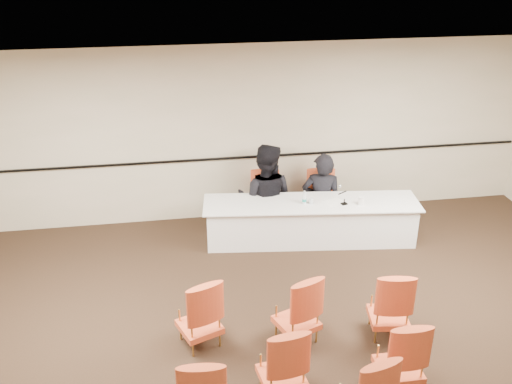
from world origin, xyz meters
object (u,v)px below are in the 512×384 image
(panelist_second_chair, at_px, (265,201))
(microphone, at_px, (345,196))
(panelist_main, at_px, (321,205))
(drinking_glass, at_px, (311,201))
(aud_chair_front_mid, at_px, (297,307))
(panel_table, at_px, (311,221))
(aud_chair_front_right, at_px, (390,302))
(aud_chair_back_right, at_px, (400,353))
(water_bottle, at_px, (304,197))
(panelist_second, at_px, (265,200))
(coffee_cup, at_px, (361,201))
(panelist_main_chair, at_px, (321,200))
(aud_chair_back_mid, at_px, (282,360))
(aud_chair_front_left, at_px, (199,311))

(panelist_second_chair, height_order, microphone, microphone)
(panelist_main, xyz_separation_m, drinking_glass, (-0.32, -0.54, 0.35))
(panelist_second_chair, relative_size, aud_chair_front_mid, 1.00)
(panel_table, xyz_separation_m, drinking_glass, (-0.02, -0.05, 0.39))
(panelist_main, distance_m, aud_chair_front_right, 2.93)
(panelist_second_chair, xyz_separation_m, microphone, (1.13, -0.75, 0.35))
(drinking_glass, xyz_separation_m, aud_chair_back_right, (0.17, -3.28, -0.26))
(panel_table, xyz_separation_m, water_bottle, (-0.12, -0.02, 0.45))
(water_bottle, xyz_separation_m, aud_chair_front_mid, (-0.64, -2.34, -0.32))
(water_bottle, bearing_deg, microphone, -11.14)
(aud_chair_back_right, bearing_deg, panelist_second_chair, 101.84)
(drinking_glass, distance_m, aud_chair_front_mid, 2.44)
(drinking_glass, bearing_deg, panel_table, 72.70)
(water_bottle, bearing_deg, aud_chair_front_mid, -105.37)
(panelist_main, bearing_deg, drinking_glass, 75.25)
(aud_chair_front_mid, height_order, aud_chair_front_right, same)
(panelist_second, xyz_separation_m, drinking_glass, (0.62, -0.65, 0.25))
(microphone, xyz_separation_m, aud_chair_front_mid, (-1.26, -2.22, -0.35))
(aud_chair_back_right, bearing_deg, coffee_cup, 79.81)
(panelist_main, height_order, panelist_main_chair, panelist_main)
(aud_chair_front_right, distance_m, aud_chair_back_right, 0.92)
(coffee_cup, height_order, aud_chair_back_mid, aud_chair_back_mid)
(drinking_glass, bearing_deg, panelist_main_chair, 59.30)
(water_bottle, distance_m, aud_chair_front_right, 2.49)
(panel_table, relative_size, aud_chair_front_right, 3.60)
(microphone, distance_m, aud_chair_front_left, 3.24)
(aud_chair_front_left, relative_size, aud_chair_front_mid, 1.00)
(aud_chair_back_right, bearing_deg, panelist_main, 88.21)
(aud_chair_front_right, bearing_deg, coffee_cup, 89.36)
(panelist_main_chair, distance_m, microphone, 0.75)
(panelist_second, distance_m, drinking_glass, 0.93)
(panelist_main_chair, distance_m, panelist_second_chair, 0.95)
(coffee_cup, xyz_separation_m, aud_chair_front_left, (-2.69, -2.04, -0.28))
(aud_chair_front_mid, distance_m, aud_chair_back_mid, 0.95)
(panel_table, distance_m, panelist_second_chair, 0.89)
(panelist_main_chair, distance_m, panelist_second, 0.95)
(aud_chair_front_right, bearing_deg, microphone, 95.85)
(panelist_second, relative_size, aud_chair_back_right, 2.08)
(aud_chair_front_left, bearing_deg, aud_chair_front_right, -26.12)
(microphone, height_order, drinking_glass, microphone)
(aud_chair_front_right, bearing_deg, aud_chair_back_right, -95.47)
(water_bottle, bearing_deg, panel_table, 11.09)
(microphone, relative_size, aud_chair_front_mid, 0.30)
(coffee_cup, bearing_deg, aud_chair_front_right, -99.26)
(water_bottle, xyz_separation_m, aud_chair_front_right, (0.50, -2.42, -0.32))
(panel_table, relative_size, microphone, 12.12)
(panelist_second, relative_size, water_bottle, 8.95)
(panelist_main_chair, bearing_deg, aud_chair_front_mid, -103.96)
(microphone, bearing_deg, panelist_main, 90.49)
(microphone, xyz_separation_m, aud_chair_back_mid, (-1.62, -3.10, -0.35))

